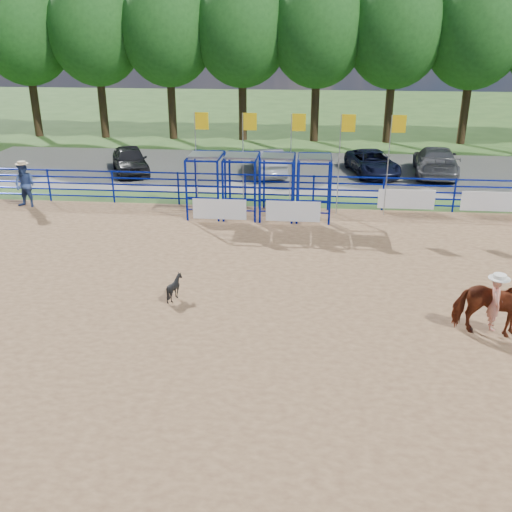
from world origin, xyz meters
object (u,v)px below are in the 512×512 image
horse_and_rider (495,304)px  car_a (130,160)px  car_c (372,163)px  spectator_cowboy (25,185)px  car_d (436,161)px  calf (175,287)px  car_b (268,162)px

horse_and_rider → car_a: horse_and_rider is taller
horse_and_rider → car_c: 17.35m
spectator_cowboy → car_d: (19.10, 7.69, -0.25)m
horse_and_rider → spectator_cowboy: bearing=150.6°
horse_and_rider → car_a: 21.86m
car_c → car_d: bearing=-9.7°
car_d → car_c: bearing=8.7°
horse_and_rider → car_a: bearing=131.8°
calf → car_a: bearing=-9.5°
calf → spectator_cowboy: 12.05m
car_b → calf: bearing=72.0°
calf → car_b: car_b is taller
horse_and_rider → calf: (-8.64, 1.32, -0.55)m
car_a → car_d: bearing=-19.8°
calf → car_a: car_a is taller
car_a → car_d: size_ratio=0.80×
calf → car_a: size_ratio=0.17×
car_d → horse_and_rider: bearing=90.4°
horse_and_rider → spectator_cowboy: size_ratio=1.21×
calf → spectator_cowboy: (-8.61, 8.40, 0.64)m
car_a → car_c: (13.08, 0.98, -0.09)m
spectator_cowboy → car_a: bearing=67.8°
car_b → car_d: size_ratio=0.80×
calf → car_c: car_c is taller
horse_and_rider → car_b: bearing=113.0°
car_a → car_b: 7.50m
spectator_cowboy → horse_and_rider: bearing=-29.4°
car_a → car_b: car_a is taller
spectator_cowboy → car_a: 7.11m
car_b → car_c: (5.59, 0.59, -0.07)m
calf → car_d: 19.22m
spectator_cowboy → car_c: (15.76, 7.57, -0.39)m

